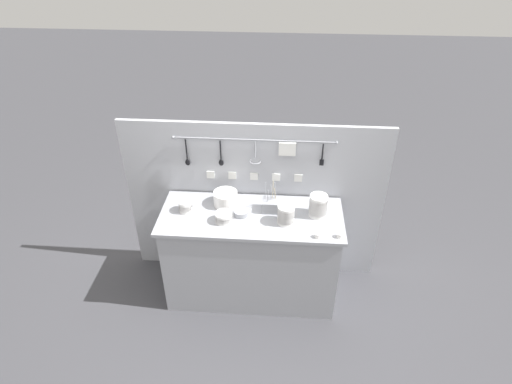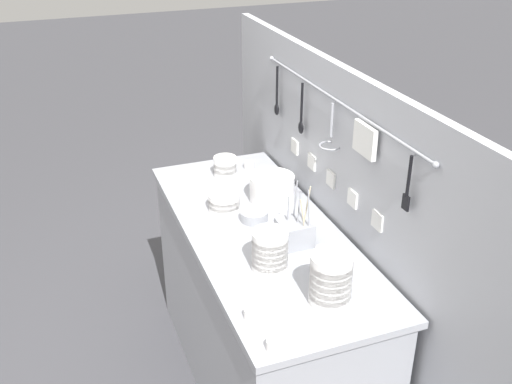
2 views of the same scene
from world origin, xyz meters
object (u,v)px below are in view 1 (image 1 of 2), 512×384
Objects in this scene: bowl_stack_tall_left at (318,206)px; cup_back_right at (184,199)px; cutlery_caddy at (270,205)px; cup_back_left at (340,235)px; plate_stack at (226,198)px; bowl_stack_nested_right at (186,206)px; bowl_stack_short_front at (224,217)px; bowl_stack_wide_centre at (286,214)px; steel_mixing_bowl at (241,213)px; cup_front_left at (284,204)px; cup_beside_plates at (318,235)px.

cup_back_right is (-1.18, 0.12, -0.08)m from bowl_stack_tall_left.
cutlery_caddy is 0.66m from cup_back_left.
bowl_stack_tall_left is 0.93× the size of plate_stack.
cup_back_left is (1.34, -0.40, 0.00)m from cup_back_right.
bowl_stack_nested_right is at bearing 168.85° from cup_back_left.
bowl_stack_nested_right reaches higher than bowl_stack_short_front.
cup_back_left is (0.43, -0.16, -0.06)m from bowl_stack_wide_centre.
bowl_stack_wide_centre is at bearing 2.30° from bowl_stack_short_front.
steel_mixing_bowl is 0.47× the size of cutlery_caddy.
cup_front_left is (0.36, 0.16, -0.00)m from steel_mixing_bowl.
bowl_stack_tall_left is at bearing -5.86° from cutlery_caddy.
bowl_stack_wide_centre is 3.44× the size of cup_back_left.
bowl_stack_tall_left reaches higher than cup_beside_plates.
cup_back_left is at bearing -11.15° from bowl_stack_nested_right.
bowl_stack_nested_right is at bearing -174.49° from cutlery_caddy.
bowl_stack_short_front is at bearing 168.90° from cup_beside_plates.
plate_stack is 4.35× the size of cup_back_right.
plate_stack is at bearing 21.16° from bowl_stack_nested_right.
cup_front_left is (-0.02, 0.23, -0.06)m from bowl_stack_wide_centre.
cup_back_left is (0.95, -0.14, -0.02)m from bowl_stack_short_front.
cutlery_caddy reaches higher than cup_back_right.
bowl_stack_nested_right is 2.41× the size of cup_back_right.
cup_beside_plates is (1.12, -0.27, -0.03)m from bowl_stack_nested_right.
cup_beside_plates is at bearing -19.59° from cup_back_right.
bowl_stack_nested_right is 0.35m from plate_stack.
cup_back_right is at bearing 174.29° from bowl_stack_tall_left.
bowl_stack_wide_centre is 0.85× the size of bowl_stack_tall_left.
cup_back_right is 1.00× the size of cup_back_left.
cup_front_left is (0.52, 0.01, -0.04)m from plate_stack.
steel_mixing_bowl is at bearing 163.81° from cup_back_left.
bowl_stack_nested_right reaches higher than cup_front_left.
cup_front_left is at bearing 27.07° from bowl_stack_short_front.
bowl_stack_tall_left is 4.04× the size of cup_beside_plates.
cutlery_caddy is at bearing 26.33° from bowl_stack_short_front.
bowl_stack_short_front is 1.14× the size of steel_mixing_bowl.
plate_stack is (0.33, 0.13, 0.01)m from bowl_stack_nested_right.
bowl_stack_wide_centre reaches higher than cup_front_left.
steel_mixing_bowl reaches higher than cup_front_left.
cup_beside_plates and cup_front_left have the same top height.
plate_stack reaches higher than steel_mixing_bowl.
bowl_stack_short_front is 0.68× the size of plate_stack.
bowl_stack_short_front is 0.25m from plate_stack.
bowl_stack_tall_left is 4.04× the size of cup_back_right.
bowl_stack_short_front is 0.47m from cup_back_right.
bowl_stack_nested_right is at bearing -158.84° from plate_stack.
cup_beside_plates is at bearing -13.52° from bowl_stack_nested_right.
cutlery_caddy is 5.51× the size of cup_front_left.
cup_front_left is at bearing 1.21° from plate_stack.
cutlery_caddy is (0.72, 0.07, 0.00)m from bowl_stack_nested_right.
cup_back_right is at bearing 160.41° from cup_beside_plates.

